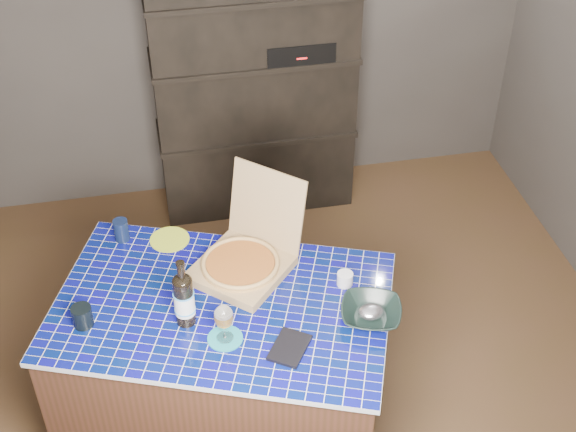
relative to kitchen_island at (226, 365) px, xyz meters
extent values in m
plane|color=brown|center=(0.44, 0.24, -0.40)|extent=(3.50, 3.50, 0.00)
plane|color=#48433E|center=(0.44, 1.99, 0.85)|extent=(3.50, 0.00, 3.50)
cube|color=black|center=(0.44, 1.77, 0.50)|extent=(1.20, 0.40, 1.80)
cube|color=black|center=(0.69, 1.72, 0.73)|extent=(0.40, 0.32, 0.12)
cube|color=#412319|center=(0.00, 0.00, -0.01)|extent=(1.63, 1.32, 0.77)
cube|color=#041448|center=(0.00, 0.00, 0.38)|extent=(1.68, 1.37, 0.03)
cube|color=tan|center=(0.11, 0.18, 0.42)|extent=(0.53, 0.53, 0.04)
cube|color=tan|center=(0.27, 0.35, 0.62)|extent=(0.34, 0.32, 0.37)
cylinder|color=#B1854A|center=(0.11, 0.18, 0.44)|extent=(0.35, 0.35, 0.01)
cylinder|color=maroon|center=(0.11, 0.18, 0.45)|extent=(0.31, 0.31, 0.01)
torus|color=#B1854A|center=(0.11, 0.18, 0.46)|extent=(0.35, 0.35, 0.02)
cylinder|color=black|center=(-0.16, -0.07, 0.51)|extent=(0.08, 0.08, 0.23)
ellipsoid|color=black|center=(-0.16, -0.07, 0.63)|extent=(0.08, 0.08, 0.05)
cylinder|color=black|center=(-0.16, -0.07, 0.68)|extent=(0.03, 0.03, 0.09)
cylinder|color=silver|center=(-0.16, -0.07, 0.50)|extent=(0.09, 0.09, 0.11)
cylinder|color=#4197DD|center=(-0.16, -0.07, 0.47)|extent=(0.09, 0.09, 0.01)
cylinder|color=#4197DD|center=(-0.16, -0.07, 0.56)|extent=(0.09, 0.09, 0.01)
cylinder|color=teal|center=(-0.01, -0.20, 0.40)|extent=(0.15, 0.15, 0.01)
cylinder|color=white|center=(-0.01, -0.20, 0.40)|extent=(0.07, 0.07, 0.01)
cylinder|color=white|center=(-0.01, -0.20, 0.44)|extent=(0.01, 0.01, 0.08)
ellipsoid|color=white|center=(-0.01, -0.20, 0.53)|extent=(0.08, 0.08, 0.11)
cylinder|color=#C0841E|center=(-0.01, -0.20, 0.52)|extent=(0.07, 0.07, 0.05)
cylinder|color=white|center=(-0.01, -0.20, 0.55)|extent=(0.07, 0.07, 0.02)
cylinder|color=black|center=(-0.58, 0.00, 0.44)|extent=(0.09, 0.09, 0.10)
cube|color=black|center=(0.24, -0.31, 0.40)|extent=(0.21, 0.23, 0.01)
imported|color=black|center=(0.61, -0.21, 0.43)|extent=(0.32, 0.32, 0.06)
ellipsoid|color=silver|center=(0.61, -0.21, 0.44)|extent=(0.11, 0.09, 0.05)
cylinder|color=silver|center=(0.56, 0.02, 0.43)|extent=(0.07, 0.07, 0.06)
cylinder|color=black|center=(-0.40, 0.53, 0.45)|extent=(0.07, 0.07, 0.11)
cylinder|color=#AEC229|center=(-0.18, 0.48, 0.40)|extent=(0.19, 0.19, 0.01)
camera|label=1|loc=(-0.20, -2.48, 2.86)|focal=50.00mm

